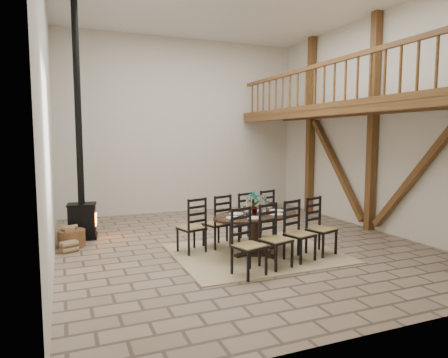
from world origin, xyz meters
name	(u,v)px	position (x,y,z in m)	size (l,w,h in m)	color
ground	(239,244)	(0.00, 0.00, 0.00)	(8.00, 8.00, 0.00)	#8A725C
room_shell	(292,97)	(1.19, 0.00, 3.01)	(7.02, 8.02, 5.01)	beige
rug	(256,253)	(0.00, -0.75, 0.01)	(3.00, 2.50, 0.02)	tan
dining_table	(256,234)	(0.00, -0.75, 0.38)	(2.74, 2.59, 1.18)	black
wood_stove	(81,186)	(-2.95, 1.67, 1.15)	(0.65, 0.53, 5.00)	black
log_basket	(72,238)	(-3.19, 1.05, 0.19)	(0.52, 0.52, 0.43)	brown
log_stack	(69,247)	(-3.25, 0.68, 0.11)	(0.37, 0.32, 0.21)	#9D8358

